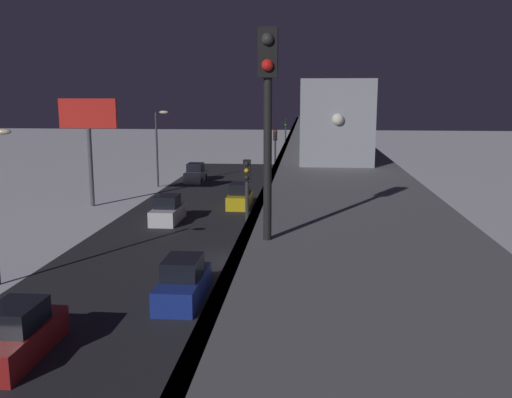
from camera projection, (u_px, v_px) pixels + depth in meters
The scene contains 15 objects.
ground_plane at pixel (231, 261), 31.55m from camera, with size 240.00×240.00×0.00m, color white.
avenue_asphalt at pixel (152, 259), 31.96m from camera, with size 11.00×89.47×0.01m, color #28282D.
elevated_railway at pixel (327, 164), 30.08m from camera, with size 5.00×89.47×6.41m.
subway_train at pixel (321, 107), 48.50m from camera, with size 2.94×55.47×3.40m.
rail_signal at pixel (268, 98), 10.47m from camera, with size 0.36×0.41×4.00m.
sedan_silver at pixel (196, 174), 60.37m from camera, with size 1.91×4.30×1.97m.
sedan_white at pixel (168, 211), 41.14m from camera, with size 1.80×4.30×1.97m.
sedan_red at pixel (18, 336), 19.88m from camera, with size 1.80×4.51×1.97m.
sedan_yellow at pixel (240, 197), 46.72m from camera, with size 1.80×4.32×1.97m.
sedan_blue at pixel (183, 283), 25.48m from camera, with size 1.80×4.70×1.97m.
traffic_light_near at pixel (247, 209), 24.89m from camera, with size 0.32×0.44×6.40m.
traffic_light_mid at pixel (275, 156), 46.35m from camera, with size 0.32×0.44×6.40m.
traffic_light_far at pixel (286, 137), 67.80m from camera, with size 0.32×0.44×6.40m.
commercial_billboard at pixel (88, 124), 45.90m from camera, with size 4.80×0.36×8.90m.
street_lamp_far at pixel (159, 139), 56.10m from camera, with size 1.35×0.44×7.65m.
Camera 1 is at (-4.13, 30.13, 9.20)m, focal length 39.41 mm.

